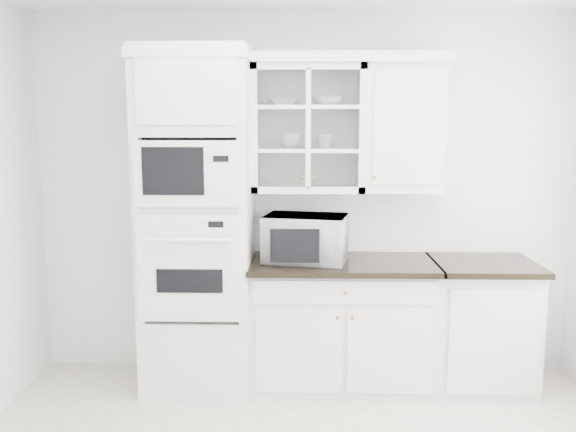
{
  "coord_description": "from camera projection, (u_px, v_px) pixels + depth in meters",
  "views": [
    {
      "loc": [
        0.0,
        -2.81,
        1.89
      ],
      "look_at": [
        -0.1,
        1.05,
        1.3
      ],
      "focal_mm": 38.0,
      "sensor_mm": 36.0,
      "label": 1
    }
  ],
  "objects": [
    {
      "name": "room_shell",
      "position": [
        304.0,
        144.0,
        3.22
      ],
      "size": [
        4.0,
        3.5,
        2.7
      ],
      "color": "white",
      "rests_on": "ground"
    },
    {
      "name": "oven_column",
      "position": [
        198.0,
        222.0,
        4.3
      ],
      "size": [
        0.76,
        0.68,
        2.4
      ],
      "color": "white",
      "rests_on": "ground"
    },
    {
      "name": "base_cabinet_run",
      "position": [
        342.0,
        322.0,
        4.42
      ],
      "size": [
        1.32,
        0.67,
        0.92
      ],
      "color": "white",
      "rests_on": "ground"
    },
    {
      "name": "extra_base_cabinet",
      "position": [
        480.0,
        323.0,
        4.39
      ],
      "size": [
        0.72,
        0.67,
        0.92
      ],
      "color": "white",
      "rests_on": "ground"
    },
    {
      "name": "upper_cabinet_glass",
      "position": [
        308.0,
        129.0,
        4.35
      ],
      "size": [
        0.8,
        0.33,
        0.9
      ],
      "color": "white",
      "rests_on": "room_shell"
    },
    {
      "name": "upper_cabinet_solid",
      "position": [
        403.0,
        129.0,
        4.33
      ],
      "size": [
        0.55,
        0.33,
        0.9
      ],
      "primitive_type": "cube",
      "color": "white",
      "rests_on": "room_shell"
    },
    {
      "name": "crown_molding",
      "position": [
        293.0,
        59.0,
        4.25
      ],
      "size": [
        2.14,
        0.38,
        0.07
      ],
      "primitive_type": "cube",
      "color": "white",
      "rests_on": "room_shell"
    },
    {
      "name": "countertop_microwave",
      "position": [
        306.0,
        238.0,
        4.32
      ],
      "size": [
        0.65,
        0.57,
        0.33
      ],
      "primitive_type": "imported",
      "rotation": [
        0.0,
        0.0,
        2.95
      ],
      "color": "white",
      "rests_on": "base_cabinet_run"
    },
    {
      "name": "bowl_a",
      "position": [
        284.0,
        102.0,
        4.31
      ],
      "size": [
        0.23,
        0.23,
        0.05
      ],
      "primitive_type": "imported",
      "rotation": [
        0.0,
        0.0,
        0.04
      ],
      "color": "white",
      "rests_on": "upper_cabinet_glass"
    },
    {
      "name": "bowl_b",
      "position": [
        328.0,
        101.0,
        4.3
      ],
      "size": [
        0.23,
        0.23,
        0.06
      ],
      "primitive_type": "imported",
      "rotation": [
        0.0,
        0.0,
        -0.12
      ],
      "color": "white",
      "rests_on": "upper_cabinet_glass"
    },
    {
      "name": "cup_a",
      "position": [
        291.0,
        141.0,
        4.37
      ],
      "size": [
        0.16,
        0.16,
        0.11
      ],
      "primitive_type": "imported",
      "rotation": [
        0.0,
        0.0,
        -0.22
      ],
      "color": "white",
      "rests_on": "upper_cabinet_glass"
    },
    {
      "name": "cup_b",
      "position": [
        325.0,
        141.0,
        4.35
      ],
      "size": [
        0.13,
        0.13,
        0.1
      ],
      "primitive_type": "imported",
      "rotation": [
        0.0,
        0.0,
        -0.19
      ],
      "color": "white",
      "rests_on": "upper_cabinet_glass"
    }
  ]
}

